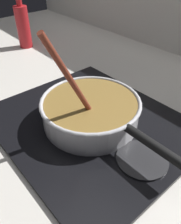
% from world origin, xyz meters
% --- Properties ---
extents(ground, '(2.40, 1.60, 0.04)m').
position_xyz_m(ground, '(0.00, 0.00, -0.02)').
color(ground, beige).
extents(hob_plate, '(0.56, 0.48, 0.01)m').
position_xyz_m(hob_plate, '(0.08, 0.13, 0.01)').
color(hob_plate, black).
rests_on(hob_plate, ground).
extents(burner_ring, '(0.17, 0.17, 0.01)m').
position_xyz_m(burner_ring, '(0.08, 0.13, 0.02)').
color(burner_ring, '#592D0C').
rests_on(burner_ring, hob_plate).
extents(spare_burner, '(0.13, 0.13, 0.01)m').
position_xyz_m(spare_burner, '(0.28, 0.13, 0.01)').
color(spare_burner, '#262628').
rests_on(spare_burner, hob_plate).
extents(cooking_pan, '(0.44, 0.29, 0.30)m').
position_xyz_m(cooking_pan, '(0.09, 0.13, 0.05)').
color(cooking_pan, silver).
rests_on(cooking_pan, hob_plate).
extents(sauce_bottle, '(0.06, 0.06, 0.26)m').
position_xyz_m(sauce_bottle, '(-0.60, 0.28, 0.10)').
color(sauce_bottle, red).
rests_on(sauce_bottle, ground).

